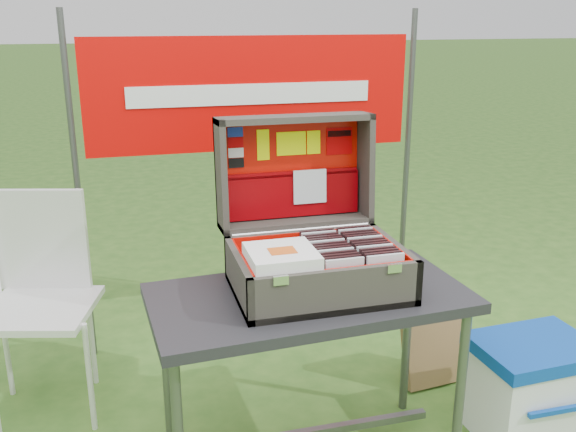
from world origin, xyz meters
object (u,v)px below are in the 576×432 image
object	(u,v)px
cooler	(530,387)
cardboard_box	(438,344)
suitcase	(314,208)
chair	(40,312)
table	(308,380)

from	to	relation	value
cooler	cardboard_box	world-z (taller)	cooler
suitcase	chair	xyz separation A→B (m)	(-1.03, 0.53, -0.53)
cooler	cardboard_box	size ratio (longest dim) A/B	1.25
table	cardboard_box	xyz separation A→B (m)	(0.76, 0.39, -0.17)
table	suitcase	bearing A→B (deg)	59.88
table	chair	distance (m)	1.17
table	suitcase	size ratio (longest dim) A/B	1.88
cooler	suitcase	bearing A→B (deg)	168.51
suitcase	cooler	xyz separation A→B (m)	(0.90, -0.14, -0.80)
table	cardboard_box	bearing A→B (deg)	24.01
suitcase	cardboard_box	size ratio (longest dim) A/B	1.62
cooler	table	bearing A→B (deg)	173.15
suitcase	chair	size ratio (longest dim) A/B	0.63
cooler	chair	distance (m)	2.06
table	suitcase	distance (m)	0.66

